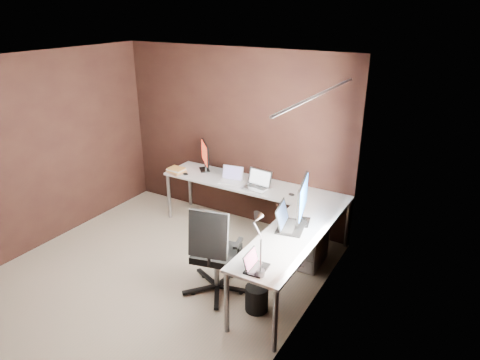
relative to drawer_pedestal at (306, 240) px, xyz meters
The scene contains 15 objects.
room 1.82m from the drawer_pedestal, 135.13° to the right, with size 3.60×3.60×2.50m.
desk 0.71m from the drawer_pedestal, 169.36° to the right, with size 2.65×2.25×0.73m.
drawer_pedestal is the anchor object (origin of this frame).
monitor_left 1.99m from the drawer_pedestal, 165.65° to the left, with size 0.36×0.37×0.42m.
monitor_right 0.80m from the drawer_pedestal, 81.50° to the right, with size 0.21×0.61×0.51m.
laptop_white 1.38m from the drawer_pedestal, 167.24° to the left, with size 0.33×0.26×0.21m.
laptop_silver 1.01m from the drawer_pedestal, 162.02° to the left, with size 0.38×0.29×0.24m.
laptop_black_big 0.72m from the drawer_pedestal, 93.54° to the right, with size 0.36×0.45×0.26m.
laptop_black_small 1.50m from the drawer_pedestal, 88.61° to the right, with size 0.19×0.26×0.17m.
book_stack 2.17m from the drawer_pedestal, behind, with size 0.29×0.25×0.08m.
mouse_left 2.01m from the drawer_pedestal, behind, with size 0.09×0.06×0.04m, color black.
mouse_corner 0.62m from the drawer_pedestal, 141.85° to the left, with size 0.08×0.05×0.03m, color black.
desk_lamp 1.64m from the drawer_pedestal, 87.24° to the right, with size 0.19×0.22×0.59m.
office_chair 1.25m from the drawer_pedestal, 120.63° to the right, with size 0.61×0.63×1.08m.
wastebasket 1.14m from the drawer_pedestal, 94.72° to the right, with size 0.25×0.25×0.28m, color black.
Camera 1 is at (3.05, -3.25, 3.02)m, focal length 32.00 mm.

